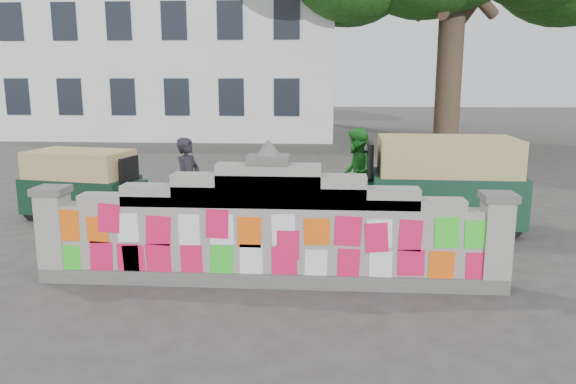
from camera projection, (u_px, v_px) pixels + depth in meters
name	position (u px, v px, depth m)	size (l,w,h in m)	color
ground	(269.00, 284.00, 7.78)	(100.00, 100.00, 0.00)	#383533
parapet_wall	(269.00, 232.00, 7.62)	(6.48, 0.44, 2.01)	#4C4C49
building	(178.00, 54.00, 28.96)	(16.00, 10.00, 8.90)	silver
cyclist_bike	(190.00, 215.00, 9.78)	(0.61, 1.75, 0.92)	black
cyclist_rider	(189.00, 197.00, 9.72)	(0.57, 0.37, 1.56)	black
pedestrian	(356.00, 174.00, 11.14)	(0.90, 0.70, 1.85)	#238325
rickshaw_left	(84.00, 183.00, 11.33)	(2.56, 1.52, 1.38)	black
rickshaw_right	(441.00, 182.00, 10.45)	(3.15, 1.53, 1.73)	#113423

